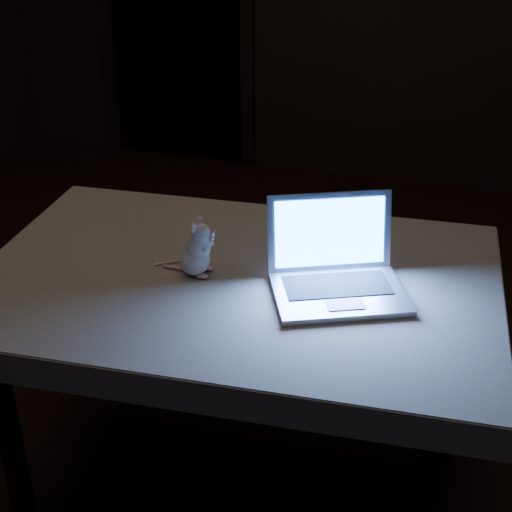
% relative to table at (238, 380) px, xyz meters
% --- Properties ---
extents(floor, '(5.00, 5.00, 0.00)m').
position_rel_table_xyz_m(floor, '(-0.23, 0.24, -0.38)').
color(floor, black).
rests_on(floor, ground).
extents(table, '(1.48, 1.01, 0.76)m').
position_rel_table_xyz_m(table, '(0.00, 0.00, 0.00)').
color(table, black).
rests_on(table, floor).
extents(tablecloth, '(1.72, 1.35, 0.09)m').
position_rel_table_xyz_m(tablecloth, '(0.05, -0.03, 0.34)').
color(tablecloth, '#BCB39D').
rests_on(tablecloth, table).
extents(laptop, '(0.46, 0.44, 0.25)m').
position_rel_table_xyz_m(laptop, '(0.31, -0.03, 0.51)').
color(laptop, '#ACADB1').
rests_on(laptop, tablecloth).
extents(plush_mouse, '(0.14, 0.14, 0.17)m').
position_rel_table_xyz_m(plush_mouse, '(-0.12, -0.03, 0.47)').
color(plush_mouse, silver).
rests_on(plush_mouse, tablecloth).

